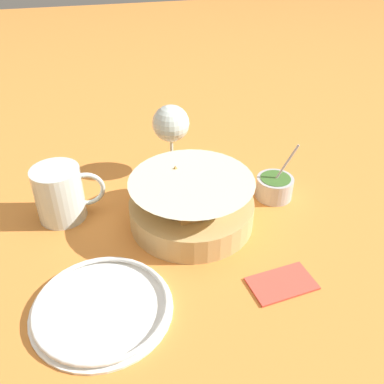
% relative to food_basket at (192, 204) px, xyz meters
% --- Properties ---
extents(ground_plane, '(4.00, 4.00, 0.00)m').
position_rel_food_basket_xyz_m(ground_plane, '(-0.00, 0.02, -0.04)').
color(ground_plane, orange).
extents(food_basket, '(0.23, 0.23, 0.10)m').
position_rel_food_basket_xyz_m(food_basket, '(0.00, 0.00, 0.00)').
color(food_basket, tan).
rests_on(food_basket, ground_plane).
extents(sauce_cup, '(0.08, 0.08, 0.12)m').
position_rel_food_basket_xyz_m(sauce_cup, '(0.19, 0.04, -0.02)').
color(sauce_cup, '#B7B7BC').
rests_on(sauce_cup, ground_plane).
extents(wine_glass, '(0.08, 0.08, 0.16)m').
position_rel_food_basket_xyz_m(wine_glass, '(0.00, 0.19, 0.07)').
color(wine_glass, silver).
rests_on(wine_glass, ground_plane).
extents(beer_mug, '(0.13, 0.09, 0.11)m').
position_rel_food_basket_xyz_m(beer_mug, '(-0.24, 0.08, 0.01)').
color(beer_mug, silver).
rests_on(beer_mug, ground_plane).
extents(side_plate, '(0.22, 0.22, 0.01)m').
position_rel_food_basket_xyz_m(side_plate, '(-0.18, -0.18, -0.03)').
color(side_plate, white).
rests_on(side_plate, ground_plane).
extents(napkin, '(0.11, 0.08, 0.01)m').
position_rel_food_basket_xyz_m(napkin, '(0.10, -0.19, -0.04)').
color(napkin, '#DB4C3D').
rests_on(napkin, ground_plane).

